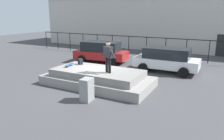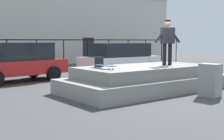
% 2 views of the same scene
% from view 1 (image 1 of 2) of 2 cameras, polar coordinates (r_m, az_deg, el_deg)
% --- Properties ---
extents(ground_plane, '(60.00, 60.00, 0.00)m').
position_cam_1_polar(ground_plane, '(12.25, -4.39, -3.56)').
color(ground_plane, '#424244').
extents(concrete_ledge, '(5.94, 2.87, 0.87)m').
position_cam_1_polar(concrete_ledge, '(11.87, -3.83, -2.14)').
color(concrete_ledge, gray).
rests_on(concrete_ledge, ground_plane).
extents(skateboarder, '(1.01, 0.43, 1.62)m').
position_cam_1_polar(skateboarder, '(10.90, -1.02, 4.07)').
color(skateboarder, black).
rests_on(skateboarder, concrete_ledge).
extents(skateboard, '(0.33, 0.81, 0.12)m').
position_cam_1_polar(skateboard, '(12.68, -11.16, 1.41)').
color(skateboard, '#264C8C').
rests_on(skateboard, concrete_ledge).
extents(backpack, '(0.34, 0.31, 0.34)m').
position_cam_1_polar(backpack, '(13.05, -8.37, 2.22)').
color(backpack, black).
rests_on(backpack, concrete_ledge).
extents(car_red_hatchback_near, '(4.37, 2.35, 1.68)m').
position_cam_1_polar(car_red_hatchback_near, '(17.39, -2.94, 4.93)').
color(car_red_hatchback_near, '#B21E1E').
rests_on(car_red_hatchback_near, ground_plane).
extents(car_white_hatchback_mid, '(4.23, 2.14, 1.62)m').
position_cam_1_polar(car_white_hatchback_mid, '(14.98, 14.21, 2.84)').
color(car_white_hatchback_mid, white).
rests_on(car_white_hatchback_mid, ground_plane).
extents(utility_box, '(0.49, 0.63, 1.04)m').
position_cam_1_polar(utility_box, '(9.75, -6.66, -5.22)').
color(utility_box, gray).
rests_on(utility_box, ground_plane).
extents(fence_row, '(24.06, 0.06, 1.85)m').
position_cam_1_polar(fence_row, '(19.55, 9.09, 6.90)').
color(fence_row, black).
rests_on(fence_row, ground_plane).
extents(warehouse_building, '(30.40, 7.22, 6.00)m').
position_cam_1_polar(warehouse_building, '(26.35, 14.54, 12.43)').
color(warehouse_building, beige).
rests_on(warehouse_building, ground_plane).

